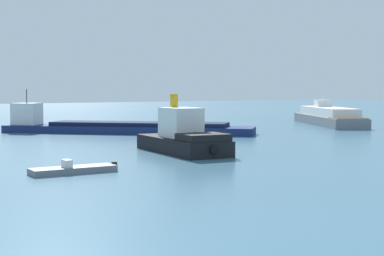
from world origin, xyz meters
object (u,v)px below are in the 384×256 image
Objects in this scene: white_riverboat at (328,117)px; cargo_barge at (120,127)px; tugboat at (183,138)px; fishing_skiff at (73,170)px.

cargo_barge is at bearing 175.80° from white_riverboat.
fishing_skiff is (-12.80, -6.35, -1.08)m from tugboat.
white_riverboat is at bearing 27.41° from tugboat.
cargo_barge is 1.18× the size of white_riverboat.
white_riverboat is 59.79m from fishing_skiff.
cargo_barge reaches higher than tugboat.
cargo_barge is at bearing 76.32° from tugboat.
fishing_skiff is at bearing -121.82° from cargo_barge.
cargo_barge is 24.17m from tugboat.
tugboat is at bearing -152.59° from white_riverboat.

